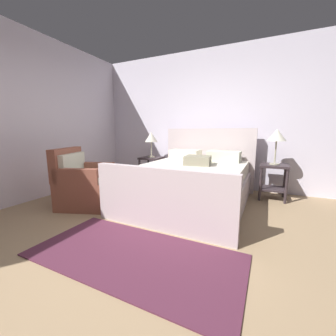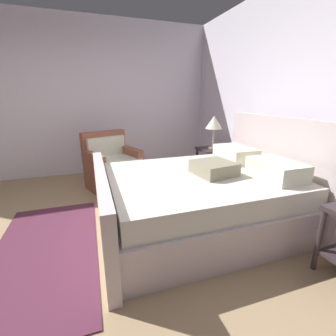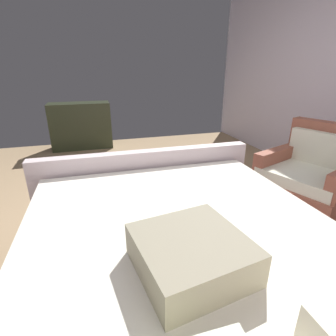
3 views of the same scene
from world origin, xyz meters
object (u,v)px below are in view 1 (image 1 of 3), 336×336
at_px(bed, 192,181).
at_px(table_lamp_right, 277,136).
at_px(nightstand_right, 273,176).
at_px(armchair, 84,184).
at_px(nightstand_left, 152,166).
at_px(table_lamp_left, 151,138).

bearing_deg(bed, table_lamp_right, 32.42).
bearing_deg(nightstand_right, table_lamp_right, 80.54).
bearing_deg(armchair, bed, 29.76).
height_order(table_lamp_right, armchair, table_lamp_right).
height_order(bed, table_lamp_right, bed).
relative_size(table_lamp_right, armchair, 0.63).
distance_m(nightstand_right, nightstand_left, 2.40).
xyz_separation_m(table_lamp_right, armchair, (-2.67, -1.60, -0.73)).
xyz_separation_m(nightstand_right, nightstand_left, (-2.40, 0.03, 0.00)).
bearing_deg(bed, table_lamp_left, 146.52).
relative_size(bed, table_lamp_right, 3.73).
relative_size(table_lamp_left, armchair, 0.58).
distance_m(nightstand_right, armchair, 3.12).
bearing_deg(table_lamp_right, nightstand_left, 179.20).
bearing_deg(table_lamp_left, nightstand_left, -63.43).
bearing_deg(bed, nightstand_left, 146.52).
bearing_deg(table_lamp_left, nightstand_right, -0.80).
xyz_separation_m(nightstand_left, armchair, (-0.28, -1.64, -0.06)).
relative_size(table_lamp_right, nightstand_left, 0.98).
xyz_separation_m(nightstand_left, table_lamp_left, (-0.00, 0.00, 0.62)).
relative_size(table_lamp_right, table_lamp_left, 1.09).
relative_size(nightstand_right, table_lamp_right, 1.02).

